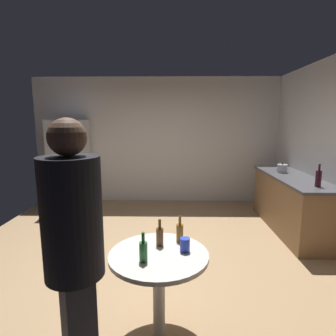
# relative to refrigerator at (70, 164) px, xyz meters

# --- Properties ---
(ground_plane) EXTENTS (5.20, 5.20, 0.10)m
(ground_plane) POSITION_rel_refrigerator_xyz_m (1.80, -2.20, -0.95)
(ground_plane) COLOR #9E7C56
(wall_back) EXTENTS (5.32, 0.06, 2.70)m
(wall_back) POSITION_rel_refrigerator_xyz_m (1.80, 0.43, 0.45)
(wall_back) COLOR silver
(wall_back) RESTS_ON ground_plane
(refrigerator) EXTENTS (0.70, 0.68, 1.80)m
(refrigerator) POSITION_rel_refrigerator_xyz_m (0.00, 0.00, 0.00)
(refrigerator) COLOR silver
(refrigerator) RESTS_ON ground_plane
(kitchen_counter) EXTENTS (0.64, 2.04, 0.90)m
(kitchen_counter) POSITION_rel_refrigerator_xyz_m (4.08, -1.21, -0.45)
(kitchen_counter) COLOR olive
(kitchen_counter) RESTS_ON ground_plane
(kettle) EXTENTS (0.24, 0.17, 0.18)m
(kettle) POSITION_rel_refrigerator_xyz_m (4.03, -0.88, 0.07)
(kettle) COLOR #B2B2B7
(kettle) RESTS_ON kitchen_counter
(wine_bottle_on_counter) EXTENTS (0.08, 0.08, 0.31)m
(wine_bottle_on_counter) POSITION_rel_refrigerator_xyz_m (4.10, -1.91, 0.12)
(wine_bottle_on_counter) COLOR #3F141E
(wine_bottle_on_counter) RESTS_ON kitchen_counter
(foreground_table) EXTENTS (0.80, 0.80, 0.73)m
(foreground_table) POSITION_rel_refrigerator_xyz_m (2.03, -3.50, -0.27)
(foreground_table) COLOR beige
(foreground_table) RESTS_ON ground_plane
(beer_bottle_amber) EXTENTS (0.06, 0.06, 0.23)m
(beer_bottle_amber) POSITION_rel_refrigerator_xyz_m (2.21, -3.27, -0.08)
(beer_bottle_amber) COLOR #8C5919
(beer_bottle_amber) RESTS_ON foreground_table
(beer_bottle_brown) EXTENTS (0.06, 0.06, 0.23)m
(beer_bottle_brown) POSITION_rel_refrigerator_xyz_m (2.03, -3.36, -0.08)
(beer_bottle_brown) COLOR #593314
(beer_bottle_brown) RESTS_ON foreground_table
(beer_bottle_green) EXTENTS (0.06, 0.06, 0.23)m
(beer_bottle_green) POSITION_rel_refrigerator_xyz_m (1.92, -3.63, -0.08)
(beer_bottle_green) COLOR #26662D
(beer_bottle_green) RESTS_ON foreground_table
(plastic_cup_blue) EXTENTS (0.08, 0.08, 0.11)m
(plastic_cup_blue) POSITION_rel_refrigerator_xyz_m (2.24, -3.46, -0.11)
(plastic_cup_blue) COLOR blue
(plastic_cup_blue) RESTS_ON foreground_table
(person_in_black_shirt) EXTENTS (0.47, 0.47, 1.79)m
(person_in_black_shirt) POSITION_rel_refrigerator_xyz_m (1.57, -4.06, 0.16)
(person_in_black_shirt) COLOR #2D2D38
(person_in_black_shirt) RESTS_ON ground_plane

